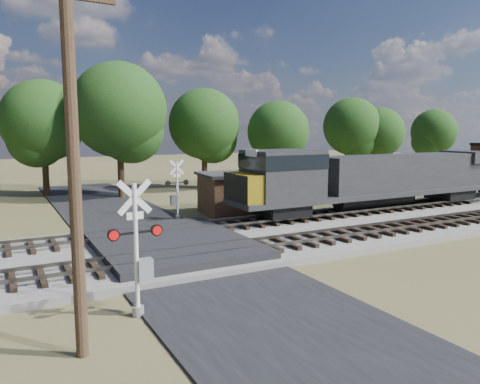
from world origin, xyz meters
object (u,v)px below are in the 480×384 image
crossing_signal_far (176,195)px  equipment_shed (232,193)px  utility_pole (73,160)px  crossing_signal_near (139,260)px

crossing_signal_far → equipment_shed: bearing=-176.5°
crossing_signal_far → utility_pole: (-8.57, -16.18, 3.50)m
crossing_signal_near → equipment_shed: size_ratio=0.95×
crossing_signal_far → equipment_shed: 4.26m
utility_pole → crossing_signal_near: bearing=38.7°
crossing_signal_near → equipment_shed: (10.70, 14.67, -0.38)m
utility_pole → equipment_shed: 21.28m
crossing_signal_near → utility_pole: 4.37m
crossing_signal_near → equipment_shed: 18.16m
crossing_signal_far → equipment_shed: (4.23, 0.41, -0.19)m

